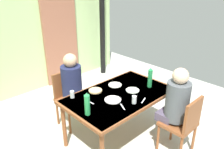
% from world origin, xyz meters
% --- Properties ---
extents(ground_plane, '(6.23, 6.23, 0.00)m').
position_xyz_m(ground_plane, '(0.00, 0.00, 0.00)').
color(ground_plane, beige).
extents(wall_back, '(4.66, 0.10, 2.60)m').
position_xyz_m(wall_back, '(0.00, 2.40, 1.30)').
color(wall_back, '#B3D48C').
rests_on(wall_back, ground_plane).
extents(door_wooden, '(0.80, 0.05, 2.00)m').
position_xyz_m(door_wooden, '(0.85, 2.32, 1.00)').
color(door_wooden, '#9E6048').
rests_on(door_wooden, ground_plane).
extents(stove_pipe_column, '(0.12, 0.12, 2.60)m').
position_xyz_m(stove_pipe_column, '(1.81, 2.05, 1.30)').
color(stove_pipe_column, black).
rests_on(stove_pipe_column, ground_plane).
extents(dining_table, '(1.50, 0.93, 0.73)m').
position_xyz_m(dining_table, '(0.33, 0.04, 0.66)').
color(dining_table, brown).
rests_on(dining_table, ground_plane).
extents(chair_near_diner, '(0.40, 0.40, 0.87)m').
position_xyz_m(chair_near_diner, '(0.67, -0.78, 0.50)').
color(chair_near_diner, brown).
rests_on(chair_near_diner, ground_plane).
extents(chair_far_diner, '(0.40, 0.40, 0.87)m').
position_xyz_m(chair_far_diner, '(0.02, 0.85, 0.50)').
color(chair_far_diner, brown).
rests_on(chair_far_diner, ground_plane).
extents(person_near_diner, '(0.30, 0.37, 0.77)m').
position_xyz_m(person_near_diner, '(0.67, -0.64, 0.78)').
color(person_near_diner, '#514960').
rests_on(person_near_diner, ground_plane).
extents(person_far_diner, '(0.30, 0.37, 0.77)m').
position_xyz_m(person_far_diner, '(0.02, 0.72, 0.78)').
color(person_far_diner, '#162645').
rests_on(person_far_diner, ground_plane).
extents(water_bottle_green_near, '(0.07, 0.07, 0.30)m').
position_xyz_m(water_bottle_green_near, '(0.81, -0.11, 0.87)').
color(water_bottle_green_near, '#238545').
rests_on(water_bottle_green_near, dining_table).
extents(water_bottle_green_far, '(0.07, 0.07, 0.29)m').
position_xyz_m(water_bottle_green_far, '(-0.29, -0.04, 0.86)').
color(water_bottle_green_far, green).
rests_on(water_bottle_green_far, dining_table).
extents(dinner_plate_near_left, '(0.20, 0.20, 0.01)m').
position_xyz_m(dinner_plate_near_left, '(0.48, 0.28, 0.73)').
color(dinner_plate_near_left, white).
rests_on(dinner_plate_near_left, dining_table).
extents(dinner_plate_near_right, '(0.19, 0.19, 0.01)m').
position_xyz_m(dinner_plate_near_right, '(0.54, -0.02, 0.73)').
color(dinner_plate_near_right, white).
rests_on(dinner_plate_near_right, dining_table).
extents(dinner_plate_far_center, '(0.22, 0.22, 0.01)m').
position_xyz_m(dinner_plate_far_center, '(0.15, -0.01, 0.73)').
color(dinner_plate_far_center, white).
rests_on(dinner_plate_far_center, dining_table).
extents(drinking_glass_by_near_diner, '(0.06, 0.06, 0.10)m').
position_xyz_m(drinking_glass_by_near_diner, '(0.29, -0.26, 0.78)').
color(drinking_glass_by_near_diner, silver).
rests_on(drinking_glass_by_near_diner, dining_table).
extents(drinking_glass_by_far_diner, '(0.06, 0.06, 0.10)m').
position_xyz_m(drinking_glass_by_far_diner, '(-0.19, 0.42, 0.77)').
color(drinking_glass_by_far_diner, silver).
rests_on(drinking_glass_by_far_diner, dining_table).
extents(bread_plate_sliced, '(0.19, 0.19, 0.02)m').
position_xyz_m(bread_plate_sliced, '(0.15, 0.34, 0.74)').
color(bread_plate_sliced, '#DBB77A').
rests_on(bread_plate_sliced, dining_table).
extents(cutlery_knife_near, '(0.15, 0.07, 0.00)m').
position_xyz_m(cutlery_knife_near, '(0.43, -0.30, 0.73)').
color(cutlery_knife_near, silver).
rests_on(cutlery_knife_near, dining_table).
extents(cutlery_fork_near, '(0.08, 0.14, 0.00)m').
position_xyz_m(cutlery_fork_near, '(0.12, -0.22, 0.73)').
color(cutlery_fork_near, silver).
rests_on(cutlery_fork_near, dining_table).
extents(cutlery_knife_far, '(0.02, 0.15, 0.00)m').
position_xyz_m(cutlery_knife_far, '(-0.10, 0.16, 0.73)').
color(cutlery_knife_far, silver).
rests_on(cutlery_knife_far, dining_table).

